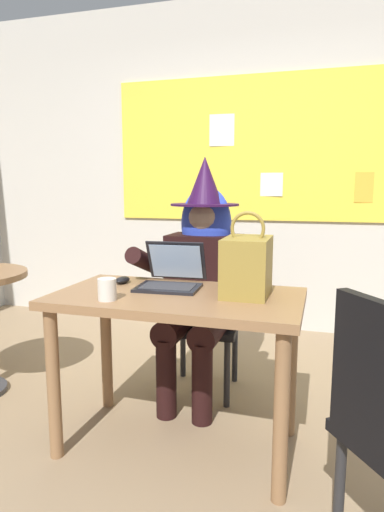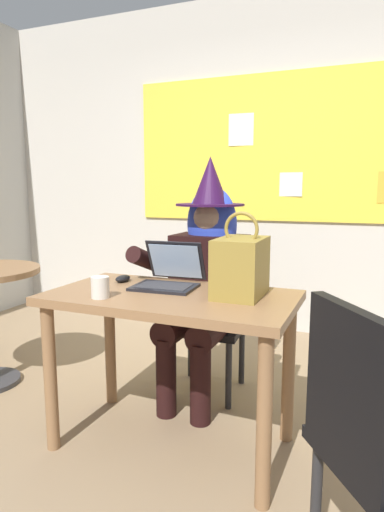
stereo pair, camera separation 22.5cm
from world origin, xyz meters
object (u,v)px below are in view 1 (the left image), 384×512
Objects in this scene: computer_mouse at (123,280)px; handbag at (247,265)px; desk_main at (177,319)px; chair_at_desk at (206,309)px; coffee_mug at (107,289)px; person_costumed at (202,267)px; laptop at (171,277)px.

computer_mouse is 0.28× the size of handbag.
desk_main is 0.68m from chair_at_desk.
chair_at_desk is 0.78m from handbag.
handbag is 3.98× the size of coffee_mug.
chair_at_desk is at bearing 119.74° from handbag.
chair_at_desk is (-0.03, 0.67, -0.13)m from desk_main.
chair_at_desk reaches higher than computer_mouse.
computer_mouse reaches higher than desk_main.
coffee_mug is (-0.56, -0.27, -0.09)m from handbag.
person_costumed is (-0.03, 0.55, 0.15)m from desk_main.
laptop is (-0.04, -0.53, 0.30)m from chair_at_desk.
computer_mouse is at bearing 157.12° from desk_main.
computer_mouse is (-0.34, 0.14, 0.14)m from desk_main.
coffee_mug is at bearing -154.51° from handbag.
computer_mouse is at bearing -33.04° from chair_at_desk.
laptop reaches higher than computer_mouse.
laptop reaches higher than desk_main.
handbag is at bearing -11.95° from laptop.
desk_main is 0.81× the size of person_costumed.
desk_main is at bearing -164.98° from handbag.
laptop is at bearing 2.49° from computer_mouse.
desk_main is 11.96× the size of coffee_mug.
laptop is at bearing 117.78° from desk_main.
handbag reaches higher than computer_mouse.
handbag is (0.33, -0.47, 0.11)m from person_costumed.
person_costumed is at bearing 125.59° from handbag.
chair_at_desk reaches higher than coffee_mug.
handbag is (0.34, -0.59, 0.39)m from chair_at_desk.
coffee_mug reaches higher than computer_mouse.
chair_at_desk is at bearing 62.42° from computer_mouse.
chair_at_desk is at bearing 75.28° from coffee_mug.
chair_at_desk is at bearing -177.04° from person_costumed.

